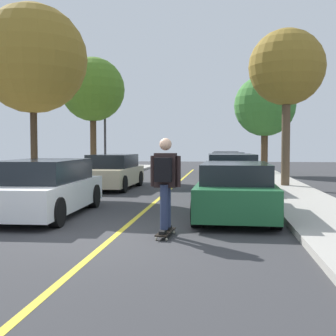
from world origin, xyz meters
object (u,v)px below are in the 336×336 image
Objects in this scene: parked_car_left_nearest at (43,188)px; parked_car_right_farthest at (226,162)px; parked_car_left_near at (112,172)px; parked_car_right_near at (231,174)px; street_tree_right_near at (265,106)px; skateboarder at (165,179)px; parked_car_right_nearest at (235,190)px; streetlamp at (105,119)px; street_tree_right_nearest at (287,68)px; street_tree_left_near at (93,90)px; parked_car_right_far at (228,167)px; skateboard at (166,232)px; street_tree_left_nearest at (33,59)px.

parked_car_right_farthest is at bearing 75.30° from parked_car_left_nearest.
parked_car_right_near reaches higher than parked_car_left_near.
skateboarder is (-3.59, -18.40, -2.98)m from street_tree_right_near.
parked_car_right_nearest is 0.76× the size of street_tree_right_near.
streetlamp reaches higher than parked_car_right_nearest.
parked_car_right_farthest is 0.72× the size of street_tree_right_nearest.
street_tree_left_near is 1.06× the size of street_tree_right_near.
parked_car_left_near is 6.21m from streetlamp.
parked_car_right_far is at bearing 90.00° from parked_car_right_nearest.
street_tree_left_near is at bearing 114.57° from parked_car_left_near.
parked_car_right_near is 0.92× the size of streetlamp.
parked_car_right_far reaches higher than parked_car_left_near.
parked_car_right_near is at bearing -101.87° from street_tree_right_near.
street_tree_left_near reaches higher than streetlamp.
parked_car_right_far is 6.93m from streetlamp.
parked_car_right_near reaches higher than skateboard.
parked_car_right_far is at bearing -2.38° from street_tree_left_near.
parked_car_right_near is at bearing -89.98° from parked_car_right_farthest.
parked_car_right_near is at bearing -89.97° from parked_car_right_far.
street_tree_left_nearest is 1.05× the size of street_tree_right_nearest.
parked_car_right_nearest is 1.03× the size of parked_car_right_far.
street_tree_right_near is at bearing 82.08° from parked_car_right_nearest.
street_tree_left_nearest reaches higher than streetlamp.
parked_car_right_near is 0.82× the size of street_tree_right_near.
streetlamp reaches higher than parked_car_right_far.
parked_car_right_near is at bearing -45.38° from streetlamp.
parked_car_right_near is at bearing -139.19° from street_tree_right_nearest.
parked_car_right_near is at bearing 80.05° from skateboarder.
streetlamp is at bearing 109.36° from skateboard.
streetlamp reaches higher than skateboarder.
parked_car_right_far is 0.95× the size of parked_car_right_farthest.
street_tree_right_near is at bearing 66.97° from parked_car_left_nearest.
parked_car_right_far reaches higher than parked_car_right_farthest.
street_tree_right_nearest is at bearing -90.00° from street_tree_right_near.
parked_car_right_far reaches higher than parked_car_right_nearest.
parked_car_left_near is at bearing -112.95° from parked_car_right_farthest.
parked_car_left_nearest is at bearing -104.70° from parked_car_right_farthest.
parked_car_right_farthest is 10.07m from street_tree_left_near.
parked_car_right_near reaches higher than parked_car_right_nearest.
skateboarder is at bearing -68.25° from street_tree_left_near.
parked_car_right_nearest is 13.80m from street_tree_left_near.
street_tree_left_near is (-6.89, 11.29, 3.93)m from parked_car_right_nearest.
street_tree_left_near reaches higher than street_tree_right_near.
street_tree_right_nearest is at bearing 19.19° from street_tree_left_nearest.
parked_car_right_far is 2.41× the size of skateboarder.
parked_car_right_nearest is 8.66m from street_tree_right_nearest.
street_tree_right_near reaches higher than parked_car_left_near.
street_tree_left_nearest is at bearing -135.00° from parked_car_right_far.
parked_car_right_near is 2.71× the size of skateboarder.
streetlamp is (-6.43, -5.61, 2.44)m from parked_car_right_farthest.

